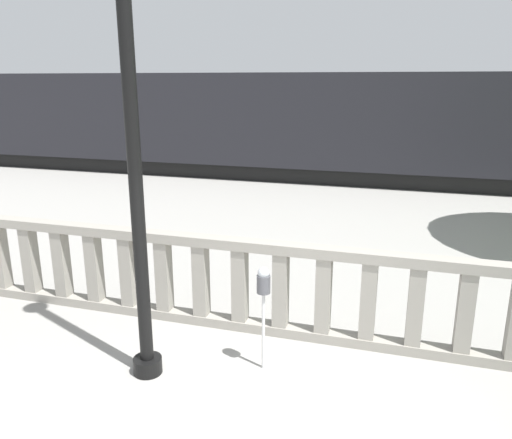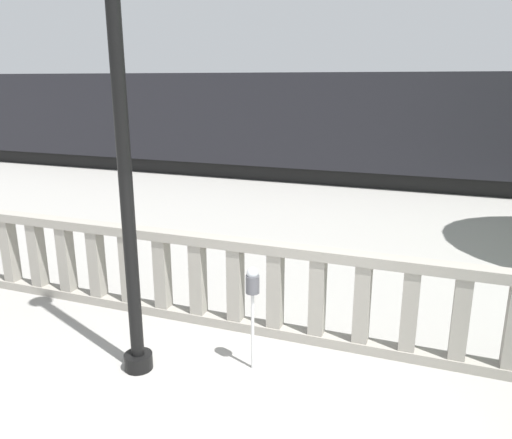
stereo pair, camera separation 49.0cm
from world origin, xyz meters
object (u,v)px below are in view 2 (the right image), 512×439
Objects in this scene: parking_meter at (253,289)px; lamppost at (120,97)px; train_near at (278,123)px; train_far at (469,107)px.

lamppost is at bearing -158.96° from parking_meter.
train_near reaches higher than parking_meter.
lamppost reaches higher than train_far.
lamppost is at bearing -99.16° from train_far.
train_near is at bearing -114.34° from train_far.
lamppost is 4.52× the size of parking_meter.
parking_meter is at bearing -96.66° from train_far.
train_near is 1.13× the size of train_far.
parking_meter is 13.06m from train_near.
train_far is (4.60, 28.53, -1.40)m from lamppost.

